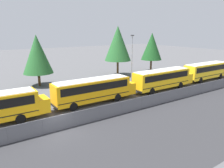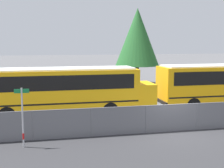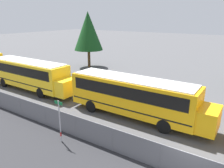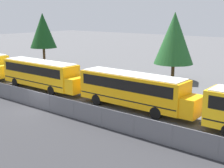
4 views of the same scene
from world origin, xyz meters
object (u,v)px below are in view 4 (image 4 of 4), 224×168
tree_1 (43,31)px  tree_3 (174,38)px  school_bus_3 (134,88)px  school_bus_2 (41,73)px

tree_1 → tree_3: 24.60m
school_bus_3 → tree_3: size_ratio=1.35×
school_bus_2 → tree_1: (-15.08, 12.64, 3.82)m
school_bus_2 → tree_3: bearing=56.2°
school_bus_2 → tree_1: size_ratio=1.37×
school_bus_3 → tree_1: 30.73m
school_bus_2 → school_bus_3: bearing=1.6°
tree_1 → school_bus_3: bearing=-23.7°
school_bus_2 → tree_3: tree_3 is taller
school_bus_2 → tree_3: (9.47, 14.12, 3.59)m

